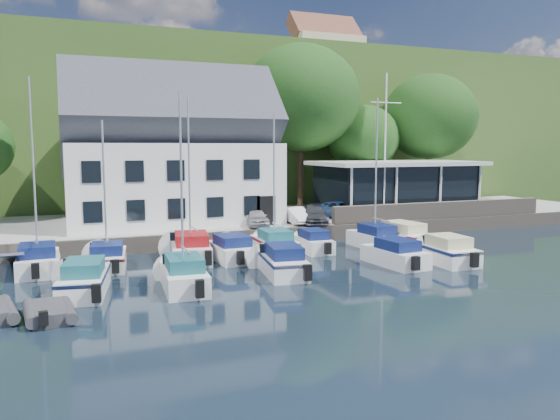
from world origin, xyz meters
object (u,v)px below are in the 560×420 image
at_px(boat_r1_1, 104,189).
at_px(boat_r1_5, 313,240).
at_px(flagpole, 385,146).
at_px(boat_r2_1, 181,185).
at_px(club_pavilion, 396,187).
at_px(boat_r2_4, 446,249).
at_px(dinghy_1, 49,310).
at_px(car_dgrey, 314,214).
at_px(boat_r1_2, 189,174).
at_px(boat_r1_4, 274,178).
at_px(boat_r1_3, 231,247).
at_px(boat_r2_0, 84,277).
at_px(boat_r1_0, 34,183).
at_px(boat_r1_6, 376,174).
at_px(boat_r1_7, 401,234).
at_px(car_white, 296,215).
at_px(car_blue, 342,209).
at_px(boat_r2_3, 395,252).
at_px(car_silver, 255,217).
at_px(boat_r2_2, 282,259).

xyz_separation_m(boat_r1_1, boat_r1_5, (11.88, 0.33, -3.46)).
height_order(flagpole, boat_r2_1, flagpole).
bearing_deg(club_pavilion, boat_r2_4, -113.10).
relative_size(boat_r2_4, dinghy_1, 1.90).
height_order(flagpole, boat_r2_4, flagpole).
xyz_separation_m(car_dgrey, dinghy_1, (-16.72, -12.87, -1.26)).
xyz_separation_m(boat_r1_2, boat_r1_4, (4.99, 0.08, -0.33)).
bearing_deg(dinghy_1, boat_r1_5, 23.92).
bearing_deg(boat_r1_3, boat_r2_0, -153.60).
distance_m(boat_r1_0, boat_r1_3, 10.58).
height_order(boat_r1_6, boat_r2_0, boat_r1_6).
height_order(boat_r2_0, boat_r2_4, boat_r2_4).
distance_m(car_dgrey, boat_r1_0, 18.26).
xyz_separation_m(flagpole, boat_r1_7, (-2.26, -5.65, -5.50)).
relative_size(boat_r1_3, boat_r2_0, 0.91).
xyz_separation_m(boat_r1_6, boat_r1_7, (1.84, -0.14, -3.80)).
height_order(car_white, boat_r1_1, boat_r1_1).
bearing_deg(boat_r1_3, car_blue, 29.63).
xyz_separation_m(boat_r2_1, boat_r2_4, (14.32, 0.09, -3.84)).
xyz_separation_m(flagpole, boat_r2_3, (-5.74, -10.25, -5.57)).
bearing_deg(boat_r2_4, boat_r1_2, 158.58).
distance_m(car_white, boat_r1_6, 6.86).
bearing_deg(boat_r1_5, boat_r1_6, -2.70).
xyz_separation_m(club_pavilion, boat_r1_5, (-11.22, -8.18, -2.37)).
height_order(car_silver, boat_r2_3, car_silver).
height_order(car_white, car_blue, car_blue).
height_order(boat_r1_2, boat_r1_5, boat_r1_2).
bearing_deg(car_white, boat_r2_3, -79.19).
relative_size(car_blue, boat_r1_4, 0.44).
bearing_deg(boat_r2_2, boat_r1_3, 116.39).
bearing_deg(boat_r1_4, boat_r2_1, -136.58).
height_order(boat_r1_6, boat_r2_4, boat_r1_6).
distance_m(car_white, boat_r2_2, 11.05).
height_order(car_blue, boat_r1_5, car_blue).
xyz_separation_m(car_silver, boat_r2_0, (-11.17, -9.94, -0.83)).
xyz_separation_m(boat_r1_7, dinghy_1, (-20.42, -7.75, -0.44)).
relative_size(flagpole, boat_r1_3, 1.93).
distance_m(car_silver, boat_r1_2, 7.89).
height_order(boat_r2_2, boat_r2_3, boat_r2_2).
height_order(boat_r1_4, boat_r1_7, boat_r1_4).
bearing_deg(boat_r1_4, car_silver, 86.03).
xyz_separation_m(boat_r1_2, boat_r1_6, (11.52, -0.44, -0.20)).
height_order(car_white, boat_r2_3, car_white).
relative_size(car_blue, boat_r1_3, 0.72).
bearing_deg(boat_r2_1, boat_r2_4, 4.39).
height_order(boat_r1_7, boat_r2_2, boat_r1_7).
xyz_separation_m(club_pavilion, dinghy_1, (-25.70, -16.44, -2.71)).
bearing_deg(boat_r1_7, car_blue, 88.14).
xyz_separation_m(boat_r1_5, boat_r2_1, (-9.01, -5.76, 3.94)).
bearing_deg(car_white, boat_r2_1, -130.56).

